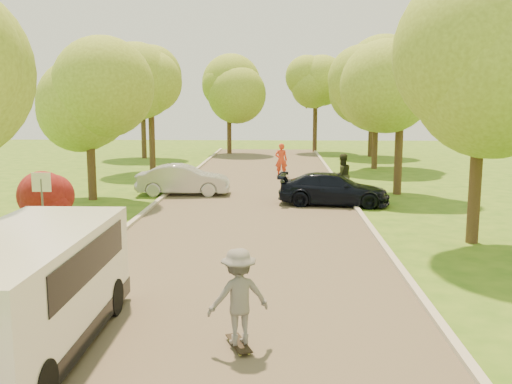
# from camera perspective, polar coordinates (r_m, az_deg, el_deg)

# --- Properties ---
(ground) EXTENTS (100.00, 100.00, 0.00)m
(ground) POSITION_cam_1_polar(r_m,az_deg,el_deg) (12.64, -2.39, -10.31)
(ground) COLOR #326117
(ground) RESTS_ON ground
(road) EXTENTS (8.00, 60.00, 0.01)m
(road) POSITION_cam_1_polar(r_m,az_deg,el_deg) (20.35, -0.56, -2.81)
(road) COLOR #4C4438
(road) RESTS_ON ground
(curb_left) EXTENTS (0.18, 60.00, 0.12)m
(curb_left) POSITION_cam_1_polar(r_m,az_deg,el_deg) (20.93, -11.72, -2.51)
(curb_left) COLOR #B2AD9E
(curb_left) RESTS_ON ground
(curb_right) EXTENTS (0.18, 60.00, 0.12)m
(curb_right) POSITION_cam_1_polar(r_m,az_deg,el_deg) (20.54, 10.81, -2.70)
(curb_right) COLOR #B2AD9E
(curb_right) RESTS_ON ground
(street_sign) EXTENTS (0.55, 0.06, 2.17)m
(street_sign) POSITION_cam_1_polar(r_m,az_deg,el_deg) (17.48, -20.62, -0.17)
(street_sign) COLOR #59595E
(street_sign) RESTS_ON ground
(red_shrub) EXTENTS (1.70, 1.70, 1.95)m
(red_shrub) POSITION_cam_1_polar(r_m,az_deg,el_deg) (19.11, -20.19, -0.82)
(red_shrub) COLOR #382619
(red_shrub) RESTS_ON ground
(tree_l_midb) EXTENTS (4.30, 4.20, 6.62)m
(tree_l_midb) POSITION_cam_1_polar(r_m,az_deg,el_deg) (25.13, -16.04, 9.62)
(tree_l_midb) COLOR #382619
(tree_l_midb) RESTS_ON ground
(tree_l_far) EXTENTS (4.92, 4.80, 7.79)m
(tree_l_far) POSITION_cam_1_polar(r_m,az_deg,el_deg) (34.70, -10.18, 11.04)
(tree_l_far) COLOR #382619
(tree_l_far) RESTS_ON ground
(tree_r_mida) EXTENTS (5.13, 5.00, 7.95)m
(tree_r_mida) POSITION_cam_1_polar(r_m,az_deg,el_deg) (17.98, 22.45, 12.69)
(tree_r_mida) COLOR #382619
(tree_r_mida) RESTS_ON ground
(tree_r_midb) EXTENTS (4.51, 4.40, 7.01)m
(tree_r_midb) POSITION_cam_1_polar(r_m,az_deg,el_deg) (26.49, 14.74, 10.26)
(tree_r_midb) COLOR #382619
(tree_r_midb) RESTS_ON ground
(tree_r_far) EXTENTS (5.33, 5.20, 8.34)m
(tree_r_far) POSITION_cam_1_polar(r_m,az_deg,el_deg) (36.46, 12.39, 11.44)
(tree_r_far) COLOR #382619
(tree_r_far) RESTS_ON ground
(tree_bg_a) EXTENTS (5.12, 5.00, 7.72)m
(tree_bg_a) POSITION_cam_1_polar(r_m,az_deg,el_deg) (43.03, -11.02, 10.40)
(tree_bg_a) COLOR #382619
(tree_bg_a) RESTS_ON ground
(tree_bg_b) EXTENTS (5.12, 5.00, 7.95)m
(tree_bg_b) POSITION_cam_1_polar(r_m,az_deg,el_deg) (44.50, 11.85, 10.61)
(tree_bg_b) COLOR #382619
(tree_bg_b) RESTS_ON ground
(tree_bg_c) EXTENTS (4.92, 4.80, 7.33)m
(tree_bg_c) POSITION_cam_1_polar(r_m,az_deg,el_deg) (46.05, -2.46, 10.09)
(tree_bg_c) COLOR #382619
(tree_bg_c) RESTS_ON ground
(tree_bg_d) EXTENTS (5.12, 5.00, 7.72)m
(tree_bg_d) POSITION_cam_1_polar(r_m,az_deg,el_deg) (48.01, 6.25, 10.36)
(tree_bg_d) COLOR #382619
(tree_bg_d) RESTS_ON ground
(minivan) EXTENTS (2.19, 5.45, 2.02)m
(minivan) POSITION_cam_1_polar(r_m,az_deg,el_deg) (10.34, -22.08, -9.22)
(minivan) COLOR white
(minivan) RESTS_ON ground
(silver_sedan) EXTENTS (4.21, 1.60, 1.37)m
(silver_sedan) POSITION_cam_1_polar(r_m,az_deg,el_deg) (25.91, -7.27, 1.21)
(silver_sedan) COLOR #B0B0B5
(silver_sedan) RESTS_ON ground
(dark_sedan) EXTENTS (4.68, 2.36, 1.30)m
(dark_sedan) POSITION_cam_1_polar(r_m,az_deg,el_deg) (23.39, 7.77, 0.28)
(dark_sedan) COLOR black
(dark_sedan) RESTS_ON ground
(longboard) EXTENTS (0.53, 0.88, 0.10)m
(longboard) POSITION_cam_1_polar(r_m,az_deg,el_deg) (10.09, -1.73, -14.91)
(longboard) COLOR black
(longboard) RESTS_ON ground
(skateboarder) EXTENTS (1.22, 0.96, 1.65)m
(skateboarder) POSITION_cam_1_polar(r_m,az_deg,el_deg) (9.78, -1.76, -10.39)
(skateboarder) COLOR slate
(skateboarder) RESTS_ON longboard
(person_striped) EXTENTS (0.69, 0.46, 1.88)m
(person_striped) POSITION_cam_1_polar(r_m,az_deg,el_deg) (31.90, 2.53, 3.21)
(person_striped) COLOR red
(person_striped) RESTS_ON ground
(person_olive) EXTENTS (1.12, 1.00, 1.90)m
(person_olive) POSITION_cam_1_polar(r_m,az_deg,el_deg) (25.51, 8.59, 1.67)
(person_olive) COLOR #2B311D
(person_olive) RESTS_ON ground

